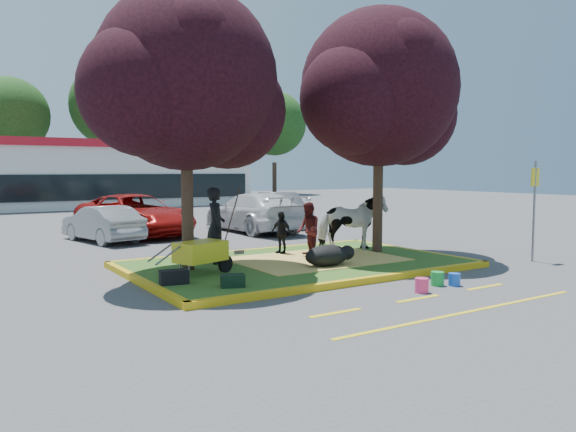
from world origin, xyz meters
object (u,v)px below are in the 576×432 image
bucket_green (437,279)px  car_silver (102,224)px  cow (352,222)px  handler (216,225)px  bucket_blue (454,280)px  calf (327,256)px  wheelbarrow (201,252)px  sign_post (534,199)px  bucket_pink (422,285)px

bucket_green → car_silver: size_ratio=0.08×
cow → handler: (-4.28, 0.10, 0.13)m
bucket_blue → cow: bearing=79.1°
calf → bucket_blue: 3.08m
handler → car_silver: 7.07m
handler → bucket_green: (3.11, -4.43, -0.95)m
calf → wheelbarrow: (-3.02, 0.61, 0.26)m
wheelbarrow → bucket_blue: wheelbarrow is taller
bucket_blue → car_silver: bearing=110.6°
cow → wheelbarrow: (-5.25, -1.18, -0.30)m
bucket_green → calf: bearing=112.8°
car_silver → sign_post: bearing=117.6°
cow → bucket_pink: size_ratio=6.48×
sign_post → car_silver: bearing=124.4°
bucket_blue → car_silver: (-4.38, 11.62, 0.49)m
cow → wheelbarrow: 5.39m
bucket_green → car_silver: (-4.08, 11.41, 0.47)m
cow → sign_post: (3.46, -3.50, 0.73)m
wheelbarrow → sign_post: size_ratio=0.73×
handler → bucket_blue: handler is taller
sign_post → bucket_pink: sign_post is taller
sign_post → calf: bearing=158.2°
calf → bucket_pink: size_ratio=4.05×
handler → car_silver: (-0.97, 6.98, -0.47)m
bucket_blue → handler: bearing=126.3°
bucket_green → wheelbarrow: bearing=142.4°
car_silver → bucket_blue: bearing=98.8°
wheelbarrow → sign_post: bearing=-34.3°
sign_post → bucket_pink: bearing=-173.2°
bucket_green → cow: bearing=74.9°
cow → bucket_blue: cow is taller
car_silver → cow: bearing=114.7°
handler → sign_post: (7.74, -3.60, 0.60)m
car_silver → bucket_green: bearing=97.8°
bucket_pink → cow: bearing=67.0°
wheelbarrow → car_silver: car_silver is taller
cow → calf: cow is taller
wheelbarrow → car_silver: 8.26m
handler → bucket_blue: bearing=-125.4°
bucket_green → bucket_pink: 0.86m
wheelbarrow → bucket_green: (4.08, -3.15, -0.52)m
cow → bucket_green: bearing=-178.0°
cow → sign_post: bearing=-118.2°
calf → wheelbarrow: 3.09m
bucket_blue → calf: bearing=116.3°
sign_post → bucket_green: 4.95m
handler → sign_post: sign_post is taller
cow → sign_post: sign_post is taller
wheelbarrow → bucket_green: size_ratio=6.60×
handler → calf: bearing=-114.4°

